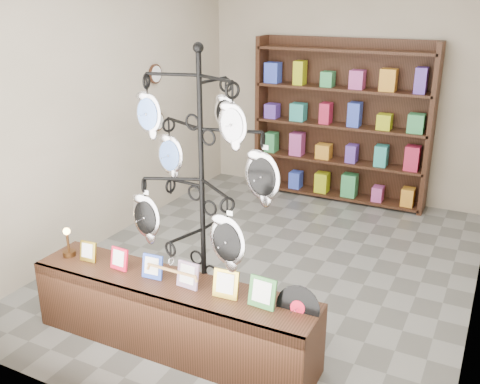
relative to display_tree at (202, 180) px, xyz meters
The scene contains 6 objects.
ground 2.00m from the display_tree, 90.84° to the left, with size 5.00×5.00×0.00m, color slate.
room_envelope 1.51m from the display_tree, 90.84° to the left, with size 5.00×5.00×5.00m.
display_tree is the anchor object (origin of this frame).
front_shelf 1.13m from the display_tree, 122.55° to the right, with size 2.41×0.51×0.85m.
back_shelving 3.75m from the display_tree, 90.32° to the left, with size 2.42×0.36×2.20m.
wall_clocks 3.00m from the display_tree, 131.62° to the left, with size 0.03×0.24×0.84m.
Camera 1 is at (2.02, -4.74, 2.69)m, focal length 40.00 mm.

